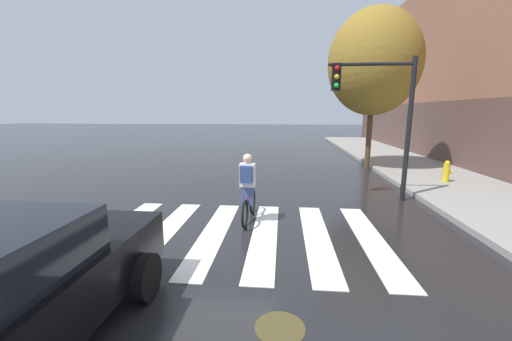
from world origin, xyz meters
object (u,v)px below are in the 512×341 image
object	(u,v)px
fire_hydrant	(446,171)
street_tree_near	(374,63)
manhole_cover	(280,328)
traffic_light_near	(381,105)
cyclist	(248,188)

from	to	relation	value
fire_hydrant	street_tree_near	distance (m)	5.58
manhole_cover	street_tree_near	distance (m)	12.65
traffic_light_near	fire_hydrant	size ratio (longest dim) A/B	5.38
manhole_cover	street_tree_near	bearing A→B (deg)	70.40
cyclist	fire_hydrant	world-z (taller)	cyclist
cyclist	manhole_cover	bearing A→B (deg)	-77.45
manhole_cover	traffic_light_near	size ratio (longest dim) A/B	0.15
cyclist	street_tree_near	bearing A→B (deg)	56.96
traffic_light_near	fire_hydrant	distance (m)	4.41
manhole_cover	traffic_light_near	world-z (taller)	traffic_light_near
cyclist	street_tree_near	distance (m)	9.57
traffic_light_near	street_tree_near	size ratio (longest dim) A/B	0.59
manhole_cover	fire_hydrant	distance (m)	10.01
cyclist	fire_hydrant	size ratio (longest dim) A/B	2.19
street_tree_near	fire_hydrant	bearing A→B (deg)	-55.95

